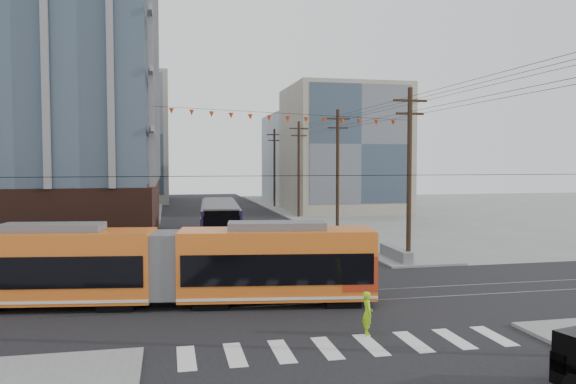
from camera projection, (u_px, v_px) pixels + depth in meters
name	position (u px, v px, depth m)	size (l,w,h in m)	color
ground	(326.00, 323.00, 22.50)	(160.00, 160.00, 0.00)	slate
bg_bldg_nw_near	(78.00, 141.00, 69.22)	(18.00, 16.00, 18.00)	#8C99A5
bg_bldg_ne_near	(343.00, 149.00, 72.27)	(14.00, 14.00, 16.00)	gray
bg_bldg_nw_far	(117.00, 139.00, 89.32)	(16.00, 18.00, 20.00)	gray
bg_bldg_ne_far	(318.00, 158.00, 92.27)	(16.00, 16.00, 14.00)	#8C99A5
utility_pole_far	(274.00, 168.00, 78.65)	(0.30, 0.30, 11.00)	black
streetcar	(166.00, 266.00, 25.06)	(18.63, 2.62, 3.59)	orange
city_bus	(220.00, 225.00, 41.80)	(2.69, 12.40, 3.51)	#1F1135
parked_car_silver	(178.00, 258.00, 33.00)	(1.68, 4.81, 1.58)	#A1A1A1
parked_car_white	(173.00, 247.00, 37.82)	(1.91, 4.70, 1.36)	silver
parked_car_grey	(184.00, 237.00, 43.20)	(2.03, 4.40, 1.22)	slate
pedestrian	(367.00, 313.00, 20.85)	(0.60, 0.39, 1.64)	#94D817
jersey_barrier	(396.00, 254.00, 36.43)	(0.98, 4.34, 0.87)	gray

